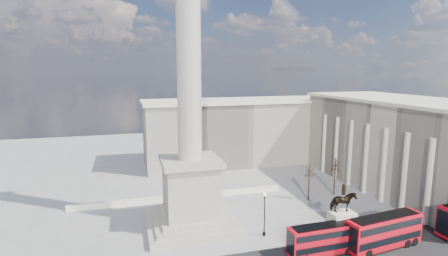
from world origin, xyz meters
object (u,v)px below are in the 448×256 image
victorian_lamp (265,211)px  pedestrian_walking (321,238)px  red_bus_b (326,239)px  pedestrian_standing (328,238)px  equestrian_statue (342,223)px  pedestrian_crossing (344,236)px  nelsons_column (190,145)px  red_bus_c (384,231)px

victorian_lamp → pedestrian_walking: bearing=-33.6°
red_bus_b → pedestrian_standing: bearing=48.4°
equestrian_statue → pedestrian_standing: equestrian_statue is taller
pedestrian_crossing → nelsons_column: bearing=30.9°
equestrian_statue → pedestrian_walking: size_ratio=5.26×
equestrian_statue → pedestrian_crossing: (0.91, 0.52, -2.36)m
red_bus_b → pedestrian_crossing: red_bus_b is taller
victorian_lamp → pedestrian_crossing: (10.36, -4.81, -3.16)m
nelsons_column → pedestrian_walking: bearing=-34.2°
red_bus_b → equestrian_statue: (3.66, 1.82, 0.94)m
red_bus_c → victorian_lamp: size_ratio=1.77×
nelsons_column → red_bus_c: nelsons_column is taller
nelsons_column → pedestrian_standing: bearing=-33.3°
equestrian_statue → pedestrian_walking: 3.62m
nelsons_column → pedestrian_standing: 24.17m
equestrian_statue → pedestrian_crossing: bearing=29.8°
nelsons_column → equestrian_statue: size_ratio=5.61×
nelsons_column → red_bus_c: bearing=-31.2°
victorian_lamp → equestrian_statue: bearing=-29.4°
nelsons_column → red_bus_c: (24.12, -14.61, -10.45)m
nelsons_column → pedestrian_crossing: nelsons_column is taller
pedestrian_standing → pedestrian_crossing: (2.56, 0.00, -0.05)m
equestrian_statue → pedestrian_walking: (-2.69, 0.83, -2.27)m
red_bus_c → pedestrian_crossing: (-4.08, 3.11, -1.70)m
nelsons_column → red_bus_b: bearing=-41.8°
red_bus_b → pedestrian_walking: size_ratio=6.10×
red_bus_b → red_bus_c: red_bus_c is taller
red_bus_b → pedestrian_walking: (0.97, 2.66, -1.34)m
red_bus_c → equestrian_statue: bearing=145.6°
red_bus_b → red_bus_c: bearing=-6.1°
victorian_lamp → equestrian_statue: size_ratio=0.75×
red_bus_c → pedestrian_standing: red_bus_c is taller
red_bus_b → victorian_lamp: (-5.79, 7.15, 1.74)m
pedestrian_walking → red_bus_b: bearing=-113.9°
red_bus_c → victorian_lamp: bearing=144.3°
red_bus_b → equestrian_statue: equestrian_statue is taller
red_bus_c → pedestrian_walking: size_ratio=6.99×
red_bus_c → equestrian_statue: 5.66m
equestrian_statue → pedestrian_crossing: 2.58m
red_bus_b → pedestrian_standing: 3.38m
pedestrian_standing → nelsons_column: bearing=-53.1°
pedestrian_walking → pedestrian_crossing: bearing=-8.8°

